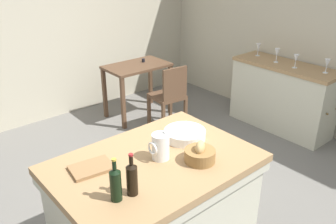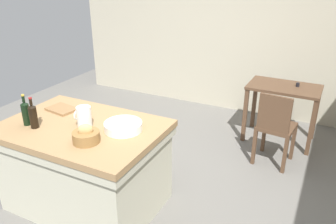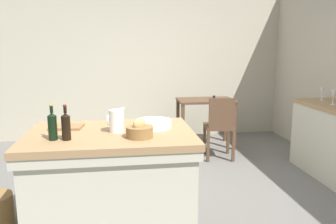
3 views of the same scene
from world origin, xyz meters
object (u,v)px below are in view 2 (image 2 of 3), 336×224
(writing_desk, at_px, (283,95))
(wash_bowl, at_px, (123,126))
(wine_bottle_dark, at_px, (33,116))
(wine_bottle_amber, at_px, (26,113))
(bread_basket, at_px, (86,136))
(wooden_chair, at_px, (275,126))
(pitcher, at_px, (84,117))
(island_table, at_px, (85,163))
(cutting_board, at_px, (62,109))
(wicker_hamper, at_px, (16,162))

(writing_desk, distance_m, wash_bowl, 2.40)
(wine_bottle_dark, relative_size, wine_bottle_amber, 0.99)
(bread_basket, relative_size, wine_bottle_amber, 0.77)
(wooden_chair, bearing_deg, wine_bottle_dark, -135.94)
(pitcher, relative_size, wash_bowl, 0.71)
(island_table, relative_size, cutting_board, 5.12)
(wooden_chair, relative_size, wine_bottle_dark, 3.14)
(bread_basket, bearing_deg, writing_desk, 63.76)
(cutting_board, bearing_deg, bread_basket, -32.42)
(island_table, distance_m, wash_bowl, 0.60)
(wooden_chair, bearing_deg, cutting_board, -144.22)
(island_table, relative_size, wine_bottle_dark, 5.08)
(wash_bowl, distance_m, wine_bottle_amber, 0.91)
(island_table, xyz_separation_m, wash_bowl, (0.40, 0.10, 0.43))
(writing_desk, xyz_separation_m, wine_bottle_amber, (-1.91, -2.43, 0.33))
(wooden_chair, height_order, pitcher, pitcher)
(wooden_chair, xyz_separation_m, bread_basket, (-1.25, -1.79, 0.42))
(island_table, xyz_separation_m, wicker_hamper, (-1.07, 0.05, -0.32))
(bread_basket, bearing_deg, wine_bottle_amber, 178.20)
(wash_bowl, xyz_separation_m, bread_basket, (-0.15, -0.32, 0.02))
(cutting_board, bearing_deg, wine_bottle_dark, -81.44)
(pitcher, relative_size, cutting_board, 0.83)
(island_table, xyz_separation_m, wooden_chair, (1.50, 1.57, 0.04))
(writing_desk, relative_size, bread_basket, 4.02)
(island_table, xyz_separation_m, cutting_board, (-0.41, 0.20, 0.41))
(wooden_chair, bearing_deg, pitcher, -132.51)
(island_table, bearing_deg, wicker_hamper, 177.32)
(island_table, xyz_separation_m, wine_bottle_dark, (-0.35, -0.21, 0.51))
(wine_bottle_dark, xyz_separation_m, wine_bottle_amber, (-0.11, 0.02, 0.00))
(wicker_hamper, bearing_deg, wash_bowl, 2.01)
(pitcher, distance_m, wash_bowl, 0.37)
(wooden_chair, height_order, wine_bottle_dark, wine_bottle_dark)
(bread_basket, xyz_separation_m, wine_bottle_dark, (-0.59, 0.01, 0.06))
(wash_bowl, bearing_deg, wooden_chair, 53.18)
(wooden_chair, bearing_deg, bread_basket, -124.94)
(wash_bowl, relative_size, cutting_board, 1.17)
(pitcher, bearing_deg, writing_desk, 57.94)
(wash_bowl, relative_size, wicker_hamper, 0.96)
(writing_desk, bearing_deg, island_table, -123.09)
(wooden_chair, height_order, bread_basket, bread_basket)
(wicker_hamper, bearing_deg, wine_bottle_dark, -19.92)
(cutting_board, distance_m, wicker_hamper, 1.00)
(wine_bottle_amber, bearing_deg, wicker_hamper, 158.24)
(wooden_chair, bearing_deg, wicker_hamper, -149.43)
(island_table, distance_m, cutting_board, 0.61)
(wine_bottle_dark, bearing_deg, wicker_hamper, 160.08)
(wine_bottle_amber, relative_size, wicker_hamper, 0.84)
(wooden_chair, bearing_deg, writing_desk, 93.27)
(pitcher, bearing_deg, bread_basket, -48.10)
(wooden_chair, xyz_separation_m, pitcher, (-1.44, -1.57, 0.46))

